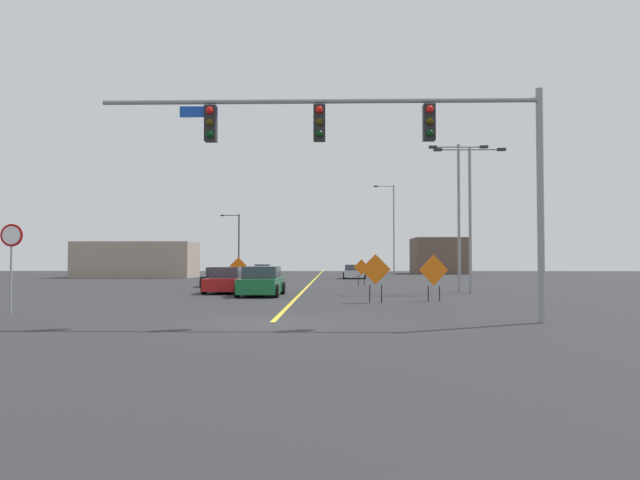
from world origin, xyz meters
TOP-DOWN VIEW (x-y plane):
  - ground at (0.00, 0.00)m, footprint 154.31×154.31m
  - road_centre_stripe at (0.00, 42.86)m, footprint 0.16×85.73m
  - traffic_signal_assembly at (3.09, -0.02)m, footprint 12.81×0.44m
  - stop_sign at (-9.01, 2.43)m, footprint 0.76×0.07m
  - street_lamp_near_left at (9.06, 14.63)m, footprint 3.83×0.24m
  - street_lamp_mid_right at (8.73, 15.93)m, footprint 3.28×0.24m
  - street_lamp_near_right at (8.15, 47.26)m, footprint 2.26×0.24m
  - street_lamp_far_left at (-9.94, 54.25)m, footprint 2.32×0.24m
  - construction_sign_median_far at (3.70, 24.41)m, footprint 1.08×0.21m
  - construction_sign_right_lane at (3.52, 7.77)m, footprint 1.27×0.12m
  - construction_sign_median_near at (6.11, 8.71)m, footprint 1.32×0.36m
  - construction_sign_right_shoulder at (-4.12, 19.22)m, footprint 1.36×0.22m
  - car_white_mid at (-5.88, 46.24)m, footprint 2.17×4.49m
  - car_red_far at (-4.07, 15.01)m, footprint 2.04×4.16m
  - car_black_distant at (-5.82, 22.74)m, footprint 2.19×4.01m
  - car_green_passing at (-1.86, 12.44)m, footprint 2.15×4.17m
  - car_silver_near at (3.73, 39.33)m, footprint 2.27×3.89m
  - roadside_building_east at (15.31, 59.70)m, footprint 6.55×7.19m
  - roadside_building_west at (-18.26, 42.55)m, footprint 11.70×5.49m

SIDE VIEW (x-z plane):
  - ground at x=0.00m, z-range 0.00..0.00m
  - road_centre_stripe at x=0.00m, z-range 0.00..0.01m
  - car_black_distant at x=-5.82m, z-range -0.04..1.25m
  - car_white_mid at x=-5.88m, z-range -0.03..1.28m
  - car_silver_near at x=3.73m, z-range -0.02..1.31m
  - car_red_far at x=-4.07m, z-range -0.06..1.35m
  - car_green_passing at x=-1.86m, z-range -0.04..1.42m
  - construction_sign_median_far at x=3.70m, z-range 0.25..2.08m
  - construction_sign_right_shoulder at x=-4.12m, z-range 0.23..2.18m
  - construction_sign_median_near at x=6.11m, z-range 0.25..2.28m
  - construction_sign_right_lane at x=3.52m, z-range 0.28..2.31m
  - roadside_building_west at x=-18.26m, z-range 0.00..3.59m
  - stop_sign at x=-9.01m, z-range 0.61..3.61m
  - roadside_building_east at x=15.31m, z-range 0.00..4.59m
  - street_lamp_far_left at x=-9.94m, z-range 0.45..7.77m
  - street_lamp_near_left at x=9.06m, z-range 0.77..8.63m
  - street_lamp_mid_right at x=8.73m, z-range 0.73..8.98m
  - traffic_signal_assembly at x=3.09m, z-range 1.90..8.65m
  - street_lamp_near_right at x=8.15m, z-range 0.47..10.42m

